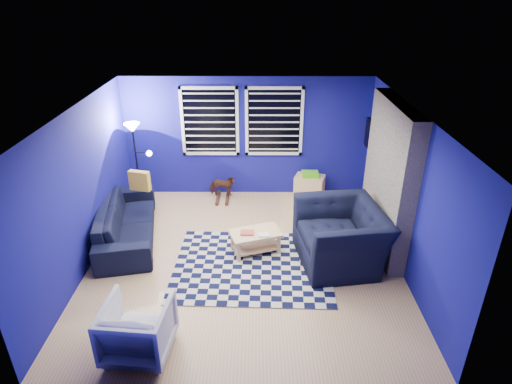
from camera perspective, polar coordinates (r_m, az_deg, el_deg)
floor at (r=7.20m, az=-1.55°, el=-8.85°), size 5.00×5.00×0.00m
ceiling at (r=6.12m, az=-1.83°, el=10.68°), size 5.00×5.00×0.00m
wall_back at (r=8.88m, az=-1.20°, el=7.25°), size 5.00×0.00×5.00m
wall_left at (r=7.10m, az=-22.28°, el=0.13°), size 0.00×5.00×5.00m
wall_right at (r=6.95m, az=19.39°, el=0.08°), size 0.00×5.00×5.00m
fireplace at (r=7.36m, az=17.15°, el=1.43°), size 0.65×2.00×2.50m
window_left at (r=8.78m, az=-6.19°, el=9.29°), size 1.17×0.06×1.42m
window_right at (r=8.74m, az=2.43°, el=9.33°), size 1.17×0.06×1.42m
tv at (r=8.65m, az=15.26°, el=6.84°), size 0.07×1.00×0.58m
rug at (r=7.03m, az=-0.53°, el=-9.74°), size 2.57×2.08×0.02m
sofa at (r=7.91m, az=-16.87°, el=-3.74°), size 2.45×1.34×0.68m
armchair_big at (r=7.04m, az=11.23°, el=-5.73°), size 1.62×1.47×0.94m
armchair_bent at (r=5.62m, az=-15.47°, el=-17.13°), size 0.86×0.88×0.73m
rocking_horse at (r=8.95m, az=-4.51°, el=0.77°), size 0.30×0.57×0.47m
coffee_table at (r=7.20m, az=-0.10°, el=-6.10°), size 0.93×0.71×0.42m
cabinet at (r=9.09m, az=7.12°, el=0.75°), size 0.69×0.57×0.59m
floor_lamp at (r=8.51m, az=-15.88°, el=6.73°), size 0.48×0.29×1.76m
throw_pillow at (r=8.13m, az=-15.26°, el=1.47°), size 0.41×0.22×0.37m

